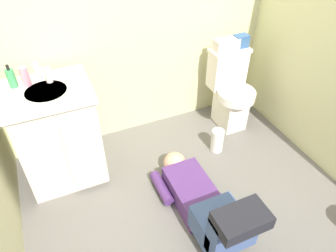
% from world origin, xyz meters
% --- Properties ---
extents(ground_plane, '(2.88, 3.15, 0.04)m').
position_xyz_m(ground_plane, '(0.00, 0.00, -0.02)').
color(ground_plane, '#68645D').
extents(wall_back, '(2.54, 0.08, 2.40)m').
position_xyz_m(wall_back, '(0.00, 1.11, 1.20)').
color(wall_back, beige).
rests_on(wall_back, ground_plane).
extents(toilet, '(0.36, 0.46, 0.75)m').
position_xyz_m(toilet, '(0.79, 0.78, 0.37)').
color(toilet, silver).
rests_on(toilet, ground_plane).
extents(vanity_cabinet, '(0.60, 0.53, 0.82)m').
position_xyz_m(vanity_cabinet, '(-0.79, 0.72, 0.42)').
color(vanity_cabinet, beige).
rests_on(vanity_cabinet, ground_plane).
extents(faucet, '(0.02, 0.02, 0.10)m').
position_xyz_m(faucet, '(-0.79, 0.87, 0.87)').
color(faucet, silver).
rests_on(faucet, vanity_cabinet).
extents(person_plumber, '(0.39, 1.06, 0.52)m').
position_xyz_m(person_plumber, '(0.02, -0.14, 0.18)').
color(person_plumber, '#512D6B').
rests_on(person_plumber, ground_plane).
extents(tissue_box, '(0.22, 0.11, 0.10)m').
position_xyz_m(tissue_box, '(0.74, 0.87, 0.80)').
color(tissue_box, silver).
rests_on(tissue_box, toilet).
extents(toiletry_bag, '(0.12, 0.09, 0.11)m').
position_xyz_m(toiletry_bag, '(0.89, 0.87, 0.81)').
color(toiletry_bag, '#33598C').
rests_on(toiletry_bag, toilet).
extents(soap_dispenser, '(0.06, 0.06, 0.17)m').
position_xyz_m(soap_dispenser, '(-0.98, 0.85, 0.89)').
color(soap_dispenser, '#3D9F5C').
rests_on(soap_dispenser, vanity_cabinet).
extents(bottle_pink, '(0.06, 0.06, 0.14)m').
position_xyz_m(bottle_pink, '(-0.89, 0.83, 0.89)').
color(bottle_pink, pink).
rests_on(bottle_pink, vanity_cabinet).
extents(bottle_clear, '(0.04, 0.04, 0.13)m').
position_xyz_m(bottle_clear, '(-0.81, 0.87, 0.89)').
color(bottle_clear, silver).
rests_on(bottle_clear, vanity_cabinet).
extents(bottle_white, '(0.05, 0.05, 0.11)m').
position_xyz_m(bottle_white, '(-0.75, 0.81, 0.88)').
color(bottle_white, white).
rests_on(bottle_white, vanity_cabinet).
extents(paper_towel_roll, '(0.11, 0.11, 0.22)m').
position_xyz_m(paper_towel_roll, '(0.49, 0.46, 0.11)').
color(paper_towel_roll, white).
rests_on(paper_towel_roll, ground_plane).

